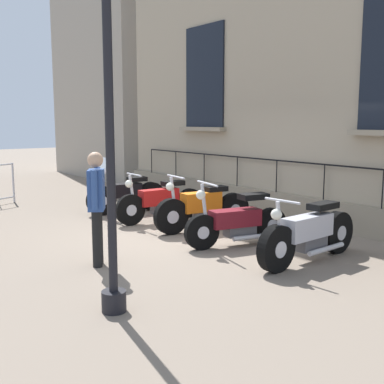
% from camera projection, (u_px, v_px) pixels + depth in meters
% --- Properties ---
extents(ground_plane, '(60.00, 60.00, 0.00)m').
position_uv_depth(ground_plane, '(182.00, 235.00, 9.03)').
color(ground_plane, gray).
extents(building_facade, '(0.82, 12.00, 7.68)m').
position_uv_depth(building_facade, '(293.00, 46.00, 10.27)').
color(building_facade, tan).
rests_on(building_facade, ground_plane).
extents(motorcycle_black, '(1.95, 0.66, 1.33)m').
position_uv_depth(motorcycle_black, '(126.00, 195.00, 11.14)').
color(motorcycle_black, black).
rests_on(motorcycle_black, ground_plane).
extents(motorcycle_red, '(2.12, 0.58, 1.07)m').
position_uv_depth(motorcycle_red, '(160.00, 202.00, 10.18)').
color(motorcycle_red, black).
rests_on(motorcycle_red, ground_plane).
extents(motorcycle_orange, '(2.11, 0.68, 1.12)m').
position_uv_depth(motorcycle_orange, '(203.00, 208.00, 9.34)').
color(motorcycle_orange, black).
rests_on(motorcycle_orange, ground_plane).
extents(motorcycle_maroon, '(1.95, 0.83, 1.13)m').
position_uv_depth(motorcycle_maroon, '(237.00, 222.00, 8.21)').
color(motorcycle_maroon, black).
rests_on(motorcycle_maroon, ground_plane).
extents(motorcycle_silver, '(2.23, 0.61, 1.04)m').
position_uv_depth(motorcycle_silver, '(309.00, 234.00, 7.24)').
color(motorcycle_silver, black).
rests_on(motorcycle_silver, ground_plane).
extents(pedestrian_walking, '(0.38, 0.46, 1.70)m').
position_uv_depth(pedestrian_walking, '(97.00, 202.00, 6.99)').
color(pedestrian_walking, black).
rests_on(pedestrian_walking, ground_plane).
extents(distant_building, '(3.41, 5.79, 12.60)m').
position_uv_depth(distant_building, '(123.00, 10.00, 18.10)').
color(distant_building, '#9E9384').
rests_on(distant_building, ground_plane).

